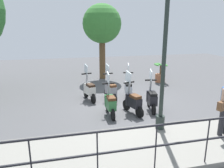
{
  "coord_description": "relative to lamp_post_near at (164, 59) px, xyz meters",
  "views": [
    {
      "loc": [
        -7.92,
        2.44,
        3.16
      ],
      "look_at": [
        0.2,
        0.5,
        0.9
      ],
      "focal_mm": 35.0,
      "sensor_mm": 36.0,
      "label": 1
    }
  ],
  "objects": [
    {
      "name": "potted_palm",
      "position": [
        5.64,
        -2.7,
        -1.8
      ],
      "size": [
        1.06,
        0.66,
        1.05
      ],
      "color": "#9E5B3D",
      "rests_on": "ground_plane"
    },
    {
      "name": "scooter_far_2",
      "position": [
        3.43,
        1.66,
        -1.76
      ],
      "size": [
        1.21,
        0.52,
        1.54
      ],
      "rotation": [
        0.0,
        0.0,
        0.25
      ],
      "color": "black",
      "rests_on": "ground_plane"
    },
    {
      "name": "tree_distant",
      "position": [
        7.31,
        0.33,
        0.94
      ],
      "size": [
        2.24,
        2.24,
        4.36
      ],
      "color": "brown",
      "rests_on": "ground_plane"
    },
    {
      "name": "scooter_near_0",
      "position": [
        1.72,
        -0.47,
        -1.76
      ],
      "size": [
        1.22,
        0.48,
        1.54
      ],
      "rotation": [
        0.0,
        0.0,
        -0.19
      ],
      "color": "black",
      "rests_on": "ground_plane"
    },
    {
      "name": "scooter_near_2",
      "position": [
        1.61,
        1.16,
        -1.76
      ],
      "size": [
        1.23,
        0.44,
        1.54
      ],
      "rotation": [
        0.0,
        0.0,
        0.0
      ],
      "color": "black",
      "rests_on": "ground_plane"
    },
    {
      "name": "ground_plane",
      "position": [
        2.4,
        0.36,
        -2.24
      ],
      "size": [
        28.0,
        28.0,
        0.0
      ],
      "primitive_type": "plane",
      "color": "#4C4C4F"
    },
    {
      "name": "scooter_far_0",
      "position": [
        3.2,
        -0.02,
        -1.76
      ],
      "size": [
        1.21,
        0.52,
        1.54
      ],
      "rotation": [
        0.0,
        0.0,
        -0.25
      ],
      "color": "black",
      "rests_on": "ground_plane"
    },
    {
      "name": "scooter_near_1",
      "position": [
        1.58,
        0.32,
        -1.76
      ],
      "size": [
        1.2,
        0.54,
        1.54
      ],
      "rotation": [
        0.0,
        0.0,
        0.29
      ],
      "color": "black",
      "rests_on": "ground_plane"
    },
    {
      "name": "fence_railing",
      "position": [
        -1.8,
        0.36,
        -1.35
      ],
      "size": [
        0.04,
        16.03,
        1.07
      ],
      "color": "black",
      "rests_on": "promenade_walkway"
    },
    {
      "name": "lamp_post_near",
      "position": [
        0.0,
        0.0,
        0.0
      ],
      "size": [
        0.26,
        0.9,
        4.69
      ],
      "color": "#232D28",
      "rests_on": "promenade_walkway"
    },
    {
      "name": "scooter_far_1",
      "position": [
        3.22,
        0.78,
        -1.76
      ],
      "size": [
        1.22,
        0.48,
        1.54
      ],
      "rotation": [
        0.0,
        0.0,
        0.19
      ],
      "color": "black",
      "rests_on": "ground_plane"
    },
    {
      "name": "promenade_walkway",
      "position": [
        -0.75,
        0.36,
        -2.17
      ],
      "size": [
        2.2,
        20.0,
        0.15
      ],
      "color": "gray",
      "rests_on": "ground_plane"
    }
  ]
}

